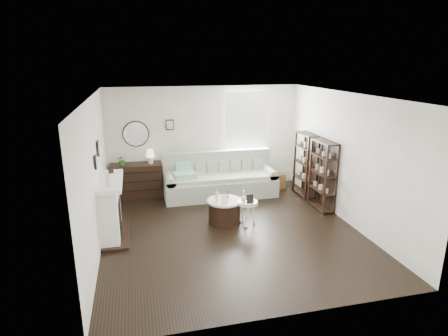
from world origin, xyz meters
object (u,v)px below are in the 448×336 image
object	(u,v)px
drum_table	(225,211)
pedestal_table	(247,203)
dresser	(137,180)
sofa	(220,181)

from	to	relation	value
drum_table	pedestal_table	world-z (taller)	pedestal_table
dresser	pedestal_table	size ratio (longest dim) A/B	2.43
drum_table	sofa	bearing A→B (deg)	80.68
pedestal_table	dresser	bearing A→B (deg)	133.87
sofa	drum_table	xyz separation A→B (m)	(-0.28, -1.70, -0.10)
sofa	drum_table	distance (m)	1.72
dresser	drum_table	xyz separation A→B (m)	(1.77, -2.08, -0.16)
dresser	pedestal_table	xyz separation A→B (m)	(2.21, -2.29, 0.05)
drum_table	pedestal_table	xyz separation A→B (m)	(0.44, -0.21, 0.22)
sofa	drum_table	size ratio (longest dim) A/B	3.83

